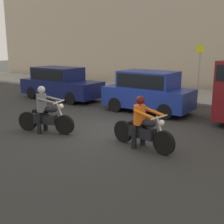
# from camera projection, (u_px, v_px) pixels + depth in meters

# --- Properties ---
(ground_plane) EXTENTS (80.00, 80.00, 0.00)m
(ground_plane) POSITION_uv_depth(u_px,v_px,m) (104.00, 130.00, 10.40)
(ground_plane) COLOR #2B2B2B
(sidewalk_slab) EXTENTS (40.00, 4.40, 0.14)m
(sidewalk_slab) POSITION_uv_depth(u_px,v_px,m) (188.00, 95.00, 16.77)
(sidewalk_slab) COLOR gray
(sidewalk_slab) RESTS_ON ground_plane
(building_facade) EXTENTS (40.00, 1.40, 10.88)m
(building_facade) POSITION_uv_depth(u_px,v_px,m) (213.00, 2.00, 18.26)
(building_facade) COLOR #B7A893
(building_facade) RESTS_ON ground_plane
(motorcycle_with_rider_orange_stripe) EXTENTS (2.17, 0.76, 1.52)m
(motorcycle_with_rider_orange_stripe) POSITION_uv_depth(u_px,v_px,m) (142.00, 127.00, 8.45)
(motorcycle_with_rider_orange_stripe) COLOR black
(motorcycle_with_rider_orange_stripe) RESTS_ON ground_plane
(motorcycle_with_rider_gray) EXTENTS (2.05, 0.84, 1.60)m
(motorcycle_with_rider_gray) POSITION_uv_depth(u_px,v_px,m) (45.00, 114.00, 9.93)
(motorcycle_with_rider_gray) COLOR black
(motorcycle_with_rider_gray) RESTS_ON ground_plane
(parked_sedan_navy) EXTENTS (4.62, 1.82, 1.72)m
(parked_sedan_navy) POSITION_uv_depth(u_px,v_px,m) (60.00, 83.00, 15.88)
(parked_sedan_navy) COLOR #11194C
(parked_sedan_navy) RESTS_ON ground_plane
(parked_hatchback_cobalt_blue) EXTENTS (3.84, 1.76, 1.80)m
(parked_hatchback_cobalt_blue) POSITION_uv_depth(u_px,v_px,m) (148.00, 91.00, 12.85)
(parked_hatchback_cobalt_blue) COLOR navy
(parked_hatchback_cobalt_blue) RESTS_ON ground_plane
(street_sign_post) EXTENTS (0.44, 0.08, 2.79)m
(street_sign_post) POSITION_uv_depth(u_px,v_px,m) (199.00, 64.00, 16.69)
(street_sign_post) COLOR gray
(street_sign_post) RESTS_ON sidewalk_slab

